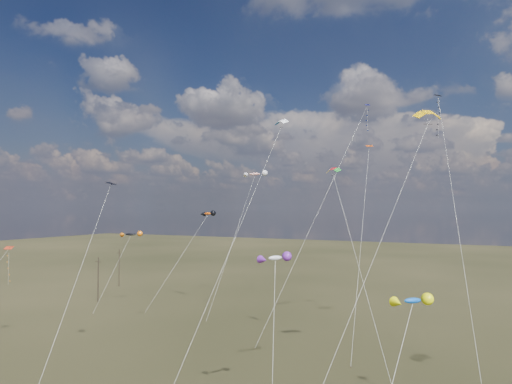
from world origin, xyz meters
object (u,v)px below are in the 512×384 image
at_px(diamond_black_high, 440,128).
at_px(parafoil_yellow, 427,113).
at_px(novelty_black_orange, 131,234).
at_px(utility_pole_far, 119,267).
at_px(utility_pole_near, 98,279).

distance_m(diamond_black_high, parafoil_yellow, 16.53).
bearing_deg(parafoil_yellow, novelty_black_orange, 163.02).
xyz_separation_m(diamond_black_high, novelty_black_orange, (-49.62, -1.32, -14.79)).
relative_size(utility_pole_far, diamond_black_high, 0.25).
bearing_deg(novelty_black_orange, parafoil_yellow, -16.98).
bearing_deg(novelty_black_orange, utility_pole_near, 171.26).
height_order(parafoil_yellow, novelty_black_orange, parafoil_yellow).
distance_m(utility_pole_far, novelty_black_orange, 24.18).
distance_m(utility_pole_near, parafoil_yellow, 64.51).
bearing_deg(utility_pole_near, parafoil_yellow, -15.79).
relative_size(utility_pole_near, novelty_black_orange, 0.61).
distance_m(utility_pole_near, utility_pole_far, 16.12).
bearing_deg(diamond_black_high, novelty_black_orange, -178.48).
bearing_deg(novelty_black_orange, diamond_black_high, 1.52).
bearing_deg(utility_pole_near, diamond_black_high, -0.02).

